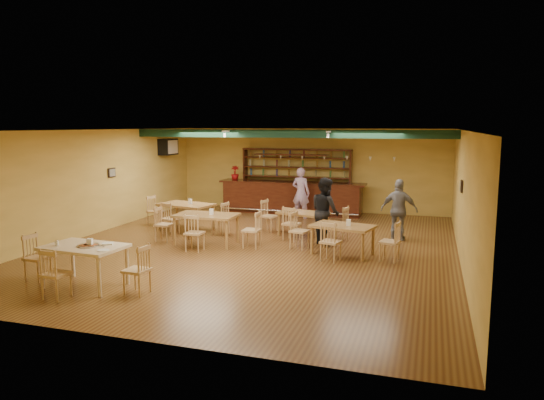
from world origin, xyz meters
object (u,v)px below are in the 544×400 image
(bar_counter, at_px, (292,198))
(patron_bar, at_px, (301,193))
(near_table, at_px, (85,266))
(dining_table_d, at_px, (342,240))
(dining_table_b, at_px, (303,224))
(dining_table_c, at_px, (207,229))
(patron_right_a, at_px, (325,211))
(dining_table_a, at_px, (187,217))

(bar_counter, relative_size, patron_bar, 3.03)
(near_table, bearing_deg, dining_table_d, 46.18)
(bar_counter, relative_size, dining_table_b, 3.84)
(dining_table_c, distance_m, patron_bar, 4.71)
(dining_table_d, height_order, patron_right_a, patron_right_a)
(dining_table_b, relative_size, dining_table_c, 0.85)
(dining_table_b, distance_m, near_table, 6.45)
(dining_table_a, relative_size, patron_right_a, 0.90)
(bar_counter, xyz_separation_m, near_table, (-1.64, -9.25, -0.16))
(dining_table_c, bearing_deg, near_table, -101.85)
(patron_bar, bearing_deg, bar_counter, -45.99)
(near_table, distance_m, patron_bar, 8.72)
(dining_table_a, height_order, patron_right_a, patron_right_a)
(bar_counter, bearing_deg, patron_right_a, -64.01)
(dining_table_a, distance_m, near_table, 5.54)
(bar_counter, relative_size, dining_table_a, 3.30)
(dining_table_a, distance_m, dining_table_c, 2.07)
(patron_bar, bearing_deg, dining_table_c, 82.66)
(dining_table_b, xyz_separation_m, patron_right_a, (0.80, -0.80, 0.54))
(dining_table_d, relative_size, near_table, 0.96)
(dining_table_b, relative_size, near_table, 0.89)
(dining_table_a, xyz_separation_m, patron_bar, (2.80, 2.91, 0.47))
(bar_counter, relative_size, patron_right_a, 2.95)
(dining_table_a, relative_size, dining_table_d, 1.09)
(dining_table_c, xyz_separation_m, patron_bar, (1.43, 4.46, 0.46))
(dining_table_d, distance_m, patron_bar, 4.98)
(bar_counter, bearing_deg, dining_table_a, -121.04)
(dining_table_c, height_order, patron_bar, patron_bar)
(dining_table_b, distance_m, patron_bar, 2.83)
(near_table, bearing_deg, patron_right_a, 56.86)
(bar_counter, xyz_separation_m, dining_table_c, (-0.88, -5.29, -0.16))
(dining_table_c, height_order, dining_table_d, dining_table_c)
(dining_table_b, bearing_deg, bar_counter, 124.50)
(dining_table_d, bearing_deg, bar_counter, 130.55)
(dining_table_b, bearing_deg, patron_right_a, -30.83)
(patron_bar, bearing_deg, near_table, 85.85)
(dining_table_a, height_order, patron_bar, patron_bar)
(dining_table_a, height_order, dining_table_c, dining_table_c)
(dining_table_a, bearing_deg, bar_counter, 71.46)
(bar_counter, xyz_separation_m, patron_bar, (0.55, -0.83, 0.30))
(patron_bar, bearing_deg, patron_right_a, 124.43)
(bar_counter, bearing_deg, patron_bar, -56.41)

